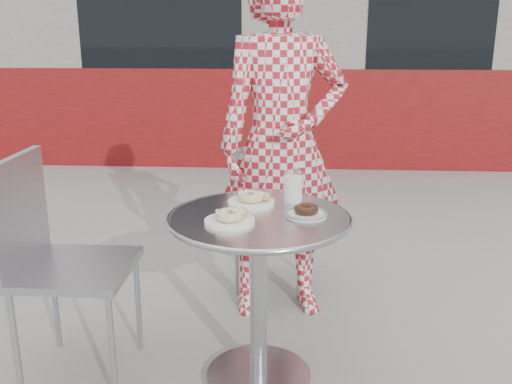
# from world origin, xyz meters

# --- Properties ---
(ground) EXTENTS (60.00, 60.00, 0.00)m
(ground) POSITION_xyz_m (0.00, 0.00, 0.00)
(ground) COLOR #989590
(ground) RESTS_ON ground
(storefront) EXTENTS (6.02, 4.55, 3.00)m
(storefront) POSITION_xyz_m (-0.00, 5.56, 1.49)
(storefront) COLOR gray
(storefront) RESTS_ON ground
(bistro_table) EXTENTS (0.71, 0.71, 0.72)m
(bistro_table) POSITION_xyz_m (-0.03, -0.05, 0.54)
(bistro_table) COLOR silver
(bistro_table) RESTS_ON ground
(chair_far) EXTENTS (0.42, 0.43, 0.82)m
(chair_far) POSITION_xyz_m (-0.01, 0.86, 0.25)
(chair_far) COLOR #A0A2A7
(chair_far) RESTS_ON ground
(chair_left) EXTENTS (0.45, 0.44, 0.93)m
(chair_left) POSITION_xyz_m (-0.78, -0.03, 0.28)
(chair_left) COLOR #A0A2A7
(chair_left) RESTS_ON ground
(seated_person) EXTENTS (0.70, 0.53, 1.72)m
(seated_person) POSITION_xyz_m (0.04, 0.60, 0.86)
(seated_person) COLOR #A61927
(seated_person) RESTS_ON ground
(plate_far) EXTENTS (0.19, 0.19, 0.05)m
(plate_far) POSITION_xyz_m (-0.07, 0.10, 0.73)
(plate_far) COLOR white
(plate_far) RESTS_ON bistro_table
(plate_near) EXTENTS (0.19, 0.19, 0.05)m
(plate_near) POSITION_xyz_m (-0.13, -0.13, 0.73)
(plate_near) COLOR white
(plate_near) RESTS_ON bistro_table
(plate_checker) EXTENTS (0.16, 0.16, 0.04)m
(plate_checker) POSITION_xyz_m (0.15, -0.03, 0.73)
(plate_checker) COLOR white
(plate_checker) RESTS_ON bistro_table
(milk_cup) EXTENTS (0.08, 0.08, 0.13)m
(milk_cup) POSITION_xyz_m (0.10, 0.14, 0.77)
(milk_cup) COLOR white
(milk_cup) RESTS_ON bistro_table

